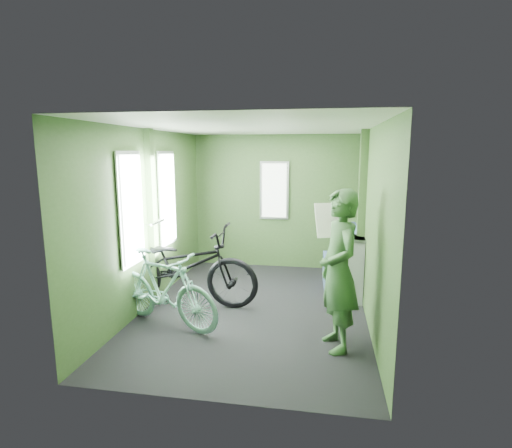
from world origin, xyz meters
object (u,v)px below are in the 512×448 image
Objects in this scene: bicycle_black at (184,304)px; bench_seat at (342,269)px; waste_box at (353,269)px; passenger at (339,271)px; bicycle_mint at (165,326)px.

bench_seat is (2.10, 1.10, 0.27)m from bicycle_black.
bench_seat reaches higher than waste_box.
waste_box is (0.25, 1.38, -0.39)m from passenger.
passenger is at bearing -73.73° from bicycle_mint.
bicycle_mint is at bearing -113.36° from passenger.
waste_box is 0.63m from bench_seat.
waste_box reaches higher than bicycle_black.
bicycle_black is 0.69m from bicycle_mint.
bicycle_black reaches higher than bicycle_mint.
bicycle_mint is 2.76m from bench_seat.
bench_seat is (0.13, 1.98, -0.56)m from passenger.
bench_seat is (-0.11, 0.60, -0.17)m from waste_box.
passenger is at bearing -110.81° from bicycle_black.
waste_box is (2.20, 1.19, 0.45)m from bicycle_mint.
bicycle_mint is 0.93× the size of passenger.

